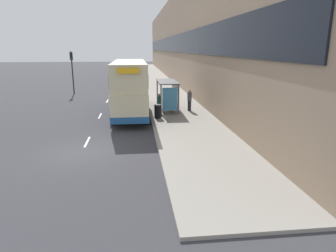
# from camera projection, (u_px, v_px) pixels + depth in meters

# --- Properties ---
(ground_plane) EXTENTS (220.00, 220.00, 0.00)m
(ground_plane) POSITION_uv_depth(u_px,v_px,m) (82.00, 152.00, 15.74)
(ground_plane) COLOR #38383D
(pavement) EXTENTS (5.00, 93.00, 0.14)m
(pavement) POSITION_uv_depth(u_px,v_px,m) (155.00, 78.00, 53.44)
(pavement) COLOR gray
(pavement) RESTS_ON ground_plane
(terrace_facade) EXTENTS (3.10, 93.00, 13.26)m
(terrace_facade) POSITION_uv_depth(u_px,v_px,m) (177.00, 40.00, 52.21)
(terrace_facade) COLOR #9E846B
(terrace_facade) RESTS_ON ground_plane
(lane_mark_0) EXTENTS (0.12, 2.00, 0.01)m
(lane_mark_0) POSITION_uv_depth(u_px,v_px,m) (87.00, 142.00, 17.49)
(lane_mark_0) COLOR silver
(lane_mark_0) RESTS_ON ground_plane
(lane_mark_1) EXTENTS (0.12, 2.00, 0.01)m
(lane_mark_1) POSITION_uv_depth(u_px,v_px,m) (100.00, 116.00, 24.22)
(lane_mark_1) COLOR silver
(lane_mark_1) RESTS_ON ground_plane
(lane_mark_2) EXTENTS (0.12, 2.00, 0.01)m
(lane_mark_2) POSITION_uv_depth(u_px,v_px,m) (107.00, 101.00, 30.95)
(lane_mark_2) COLOR silver
(lane_mark_2) RESTS_ON ground_plane
(lane_mark_3) EXTENTS (0.12, 2.00, 0.01)m
(lane_mark_3) POSITION_uv_depth(u_px,v_px,m) (112.00, 92.00, 37.68)
(lane_mark_3) COLOR silver
(lane_mark_3) RESTS_ON ground_plane
(lane_mark_4) EXTENTS (0.12, 2.00, 0.01)m
(lane_mark_4) POSITION_uv_depth(u_px,v_px,m) (115.00, 85.00, 44.40)
(lane_mark_4) COLOR silver
(lane_mark_4) RESTS_ON ground_plane
(lane_mark_5) EXTENTS (0.12, 2.00, 0.01)m
(lane_mark_5) POSITION_uv_depth(u_px,v_px,m) (118.00, 80.00, 51.13)
(lane_mark_5) COLOR silver
(lane_mark_5) RESTS_ON ground_plane
(lane_mark_6) EXTENTS (0.12, 2.00, 0.01)m
(lane_mark_6) POSITION_uv_depth(u_px,v_px,m) (120.00, 76.00, 57.86)
(lane_mark_6) COLOR silver
(lane_mark_6) RESTS_ON ground_plane
(lane_mark_7) EXTENTS (0.12, 2.00, 0.01)m
(lane_mark_7) POSITION_uv_depth(u_px,v_px,m) (121.00, 73.00, 64.59)
(lane_mark_7) COLOR silver
(lane_mark_7) RESTS_ON ground_plane
(lane_mark_8) EXTENTS (0.12, 2.00, 0.01)m
(lane_mark_8) POSITION_uv_depth(u_px,v_px,m) (122.00, 71.00, 71.32)
(lane_mark_8) COLOR silver
(lane_mark_8) RESTS_ON ground_plane
(bus_shelter) EXTENTS (1.60, 4.20, 2.48)m
(bus_shelter) POSITION_uv_depth(u_px,v_px,m) (170.00, 90.00, 25.15)
(bus_shelter) COLOR #4C4C51
(bus_shelter) RESTS_ON ground_plane
(double_decker_bus_near) EXTENTS (2.85, 10.70, 4.30)m
(double_decker_bus_near) POSITION_uv_depth(u_px,v_px,m) (130.00, 87.00, 24.24)
(double_decker_bus_near) COLOR beige
(double_decker_bus_near) RESTS_ON ground_plane
(car_0) EXTENTS (2.00, 4.00, 1.72)m
(car_0) POSITION_uv_depth(u_px,v_px,m) (134.00, 79.00, 44.77)
(car_0) COLOR maroon
(car_0) RESTS_ON ground_plane
(pedestrian_at_shelter) EXTENTS (0.36, 0.36, 1.83)m
(pedestrian_at_shelter) POSITION_uv_depth(u_px,v_px,m) (189.00, 100.00, 25.33)
(pedestrian_at_shelter) COLOR #23232D
(pedestrian_at_shelter) RESTS_ON ground_plane
(pedestrian_1) EXTENTS (0.32, 0.32, 1.61)m
(pedestrian_1) POSITION_uv_depth(u_px,v_px,m) (159.00, 103.00, 24.49)
(pedestrian_1) COLOR #23232D
(pedestrian_1) RESTS_ON ground_plane
(litter_bin) EXTENTS (0.55, 0.55, 1.05)m
(litter_bin) POSITION_uv_depth(u_px,v_px,m) (158.00, 111.00, 22.75)
(litter_bin) COLOR black
(litter_bin) RESTS_ON ground_plane
(traffic_light_far_kerb) EXTENTS (0.30, 0.32, 4.95)m
(traffic_light_far_kerb) POSITION_uv_depth(u_px,v_px,m) (72.00, 66.00, 35.10)
(traffic_light_far_kerb) COLOR black
(traffic_light_far_kerb) RESTS_ON ground_plane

